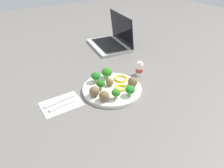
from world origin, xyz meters
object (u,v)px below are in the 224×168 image
Objects in this scene: broccoli_floret_front_left at (130,90)px; knife at (58,101)px; yogurt_bottle at (139,69)px; broccoli_floret_mid_right at (116,93)px; pepper_ring_far_rim at (121,88)px; meatball_mid_right at (94,91)px; meatball_mid_left at (104,96)px; meatball_front_right at (133,82)px; broccoli_floret_back_left at (107,72)px; broccoli_floret_back_right at (96,76)px; pepper_ring_front_right at (121,79)px; broccoli_floret_center at (101,84)px; laptop at (112,41)px; meatball_back_left at (111,82)px; plate at (112,89)px; fork at (61,106)px; napkin at (61,104)px.

knife is at bearing -23.07° from broccoli_floret_front_left.
broccoli_floret_front_left is at bearing 43.19° from yogurt_bottle.
broccoli_floret_mid_right is 0.84× the size of pepper_ring_far_rim.
pepper_ring_far_rim is (-0.13, 0.01, -0.02)m from meatball_mid_right.
meatball_mid_left is 0.95× the size of meatball_front_right.
broccoli_floret_back_left is 0.15m from meatball_front_right.
broccoli_floret_mid_right is 0.10m from meatball_mid_right.
pepper_ring_front_right is (-0.12, 0.04, -0.03)m from broccoli_floret_back_right.
pepper_ring_front_right is at bearing -165.75° from broccoli_floret_center.
laptop is at bearing -139.50° from knife.
knife is at bearing 12.13° from broccoli_floret_back_left.
broccoli_floret_center is at bearing -46.85° from broccoli_floret_front_left.
knife is (0.26, -0.01, -0.03)m from meatball_back_left.
plate is at bearing -169.91° from meatball_mid_right.
broccoli_floret_mid_right is 0.92× the size of broccoli_floret_back_right.
laptop reaches higher than broccoli_floret_back_right.
meatball_back_left is at bearing -167.59° from broccoli_floret_center.
yogurt_bottle reaches higher than broccoli_floret_center.
plate is at bearing 172.74° from knife.
plate is 0.25m from knife.
meatball_front_right is 0.39× the size of fork.
yogurt_bottle is (-0.23, -0.14, -0.01)m from broccoli_floret_mid_right.
broccoli_floret_mid_right is 0.64m from laptop.
broccoli_floret_center reaches higher than pepper_ring_far_rim.
knife is (0.29, -0.12, -0.04)m from broccoli_floret_front_left.
broccoli_floret_back_right reaches higher than napkin.
broccoli_floret_back_left is (-0.05, -0.17, 0.00)m from broccoli_floret_mid_right.
broccoli_floret_front_left is 0.18m from broccoli_floret_back_left.
meatball_mid_right is at bearing 41.96° from broccoli_floret_back_left.
knife is 0.45m from yogurt_bottle.
plate is 7.71× the size of meatball_back_left.
broccoli_floret_front_left is (-0.04, 0.09, 0.04)m from plate.
pepper_ring_front_right is 0.40× the size of napkin.
meatball_mid_left is (0.03, 0.15, -0.01)m from broccoli_floret_back_right.
meatball_front_right reaches higher than meatball_mid_left.
broccoli_floret_front_left is at bearing 156.93° from knife.
laptop reaches higher than meatball_front_right.
napkin is 2.22× the size of yogurt_bottle.
meatball_back_left is at bearing -178.39° from napkin.
broccoli_floret_back_right is at bearing -84.91° from broccoli_floret_mid_right.
meatball_front_right is at bearing -169.26° from meatball_mid_left.
meatball_front_right is (-0.09, 0.06, 0.01)m from meatball_back_left.
napkin is at bearing -8.91° from pepper_ring_far_rim.
plate is at bearing 15.80° from yogurt_bottle.
plate is at bearing 170.75° from broccoli_floret_center.
pepper_ring_far_rim is at bearing 94.89° from broccoli_floret_back_left.
pepper_ring_front_right is at bearing -79.31° from meatball_front_right.
pepper_ring_front_right is at bearing -105.06° from broccoli_floret_front_left.
meatball_mid_right reaches higher than knife.
broccoli_floret_back_right is at bearing 51.58° from laptop.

